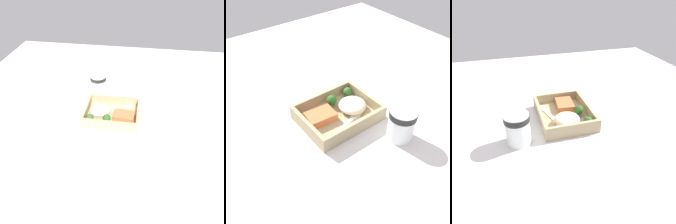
% 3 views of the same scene
% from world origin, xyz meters
% --- Properties ---
extents(ground_plane, '(1.60, 1.60, 0.02)m').
position_xyz_m(ground_plane, '(0.00, 0.00, -0.01)').
color(ground_plane, silver).
extents(takeout_tray, '(0.24, 0.19, 0.01)m').
position_xyz_m(takeout_tray, '(0.00, 0.00, 0.01)').
color(takeout_tray, tan).
rests_on(takeout_tray, ground_plane).
extents(tray_rim, '(0.24, 0.19, 0.04)m').
position_xyz_m(tray_rim, '(0.00, 0.00, 0.03)').
color(tray_rim, tan).
rests_on(tray_rim, takeout_tray).
extents(salmon_fillet, '(0.10, 0.07, 0.03)m').
position_xyz_m(salmon_fillet, '(-0.06, 0.02, 0.03)').
color(salmon_fillet, '#DA713F').
rests_on(salmon_fillet, takeout_tray).
extents(mashed_potatoes, '(0.09, 0.09, 0.04)m').
position_xyz_m(mashed_potatoes, '(0.06, -0.01, 0.03)').
color(mashed_potatoes, beige).
rests_on(mashed_potatoes, takeout_tray).
extents(broccoli_floret_1, '(0.03, 0.03, 0.04)m').
position_xyz_m(broccoli_floret_1, '(0.09, 0.06, 0.03)').
color(broccoli_floret_1, '#8CA565').
rests_on(broccoli_floret_1, takeout_tray).
extents(broccoli_floret_2, '(0.03, 0.03, 0.04)m').
position_xyz_m(broccoli_floret_2, '(0.01, 0.05, 0.03)').
color(broccoli_floret_2, '#82A163').
rests_on(broccoli_floret_2, takeout_tray).
extents(fork, '(0.16, 0.06, 0.00)m').
position_xyz_m(fork, '(-0.00, -0.05, 0.01)').
color(fork, white).
rests_on(fork, takeout_tray).
extents(paper_cup, '(0.08, 0.08, 0.10)m').
position_xyz_m(paper_cup, '(0.10, -0.18, 0.06)').
color(paper_cup, white).
rests_on(paper_cup, ground_plane).
extents(receipt_slip, '(0.14, 0.17, 0.00)m').
position_xyz_m(receipt_slip, '(0.20, 0.00, 0.00)').
color(receipt_slip, white).
rests_on(receipt_slip, ground_plane).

